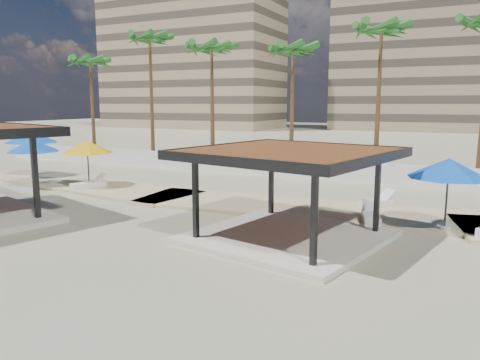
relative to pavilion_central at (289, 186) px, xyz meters
The scene contains 18 objects.
ground 4.34m from the pavilion_central, 138.32° to the right, with size 200.00×200.00×0.00m, color tan.
promenade 5.48m from the pavilion_central, 100.16° to the left, with size 44.45×7.97×0.24m.
boundary_wall 13.79m from the pavilion_central, 102.24° to the left, with size 56.00×0.30×1.20m, color silver.
building_west 80.46m from the pavilion_central, 124.47° to the left, with size 34.00×16.00×32.40m.
building_mid 76.42m from the pavilion_central, 89.17° to the left, with size 38.00×16.00×30.40m.
pavilion_central is the anchor object (origin of this frame).
umbrella_a 16.84m from the pavilion_central, 169.01° to the left, with size 3.81×3.81×2.58m.
umbrella_b 14.08m from the pavilion_central, 162.59° to the left, with size 3.21×3.21×2.54m.
umbrella_d 5.91m from the pavilion_central, 33.06° to the left, with size 3.31×3.31×2.62m.
umbrella_f 20.22m from the pavilion_central, 164.16° to the left, with size 4.33×4.33×2.90m.
lounger_a 13.63m from the pavilion_central, 163.87° to the left, with size 1.22×2.04×0.73m.
lounger_b 6.52m from the pavilion_central, 71.76° to the left, with size 1.46×1.90×0.70m.
lounger_c 4.25m from the pavilion_central, 55.31° to the left, with size 1.09×1.95×0.70m.
palm_a 29.23m from the pavilion_central, 146.69° to the left, with size 3.00×3.00×9.08m.
palm_b 25.23m from the pavilion_central, 138.03° to the left, with size 3.00×3.00×10.66m.
palm_c 20.60m from the pavilion_central, 127.52° to the left, with size 3.00×3.00×9.57m.
palm_d 18.40m from the pavilion_central, 109.92° to the left, with size 3.00×3.00×9.22m.
palm_e 17.30m from the pavilion_central, 89.67° to the left, with size 3.00×3.00×10.15m.
Camera 1 is at (8.52, -12.52, 4.76)m, focal length 35.00 mm.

